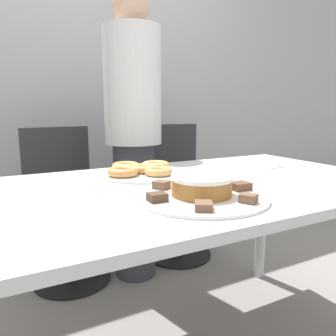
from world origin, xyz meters
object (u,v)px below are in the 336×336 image
Objects in this scene: office_chair_left at (66,209)px; plate_donuts at (144,173)px; office_chair_right at (176,194)px; napkin at (270,166)px; person_standing at (133,132)px; frosted_cake at (202,185)px; plate_cake at (201,197)px.

plate_donuts is (0.19, -0.69, 0.31)m from office_chair_left.
office_chair_right reaches higher than napkin.
person_standing is 1.84× the size of office_chair_right.
person_standing reaches higher than plate_donuts.
plate_donuts is at bearing 91.29° from frosted_cake.
plate_cake is 0.41m from plate_donuts.
person_standing is 0.60m from office_chair_left.
frosted_cake is at bearing -106.01° from office_chair_right.
office_chair_left is 7.13× the size of napkin.
napkin is (0.58, 0.30, -0.00)m from plate_cake.
plate_donuts is (-0.54, -0.69, 0.31)m from office_chair_right.
office_chair_left is 2.22× the size of plate_cake.
person_standing is 8.86× the size of frosted_cake.
frosted_cake is (-0.00, -0.00, 0.04)m from plate_cake.
office_chair_right is 4.81× the size of frosted_cake.
plate_donuts is 1.94× the size of frosted_cake.
plate_cake is 1.12× the size of plate_donuts.
office_chair_right is at bearing 23.40° from person_standing.
frosted_cake reaches higher than plate_donuts.
office_chair_left reaches higher than napkin.
person_standing is 0.96m from plate_cake.
office_chair_left is 0.78m from plate_donuts.
frosted_cake is (0.20, -1.10, 0.35)m from office_chair_left.
person_standing reaches higher than office_chair_right.
person_standing is 1.84× the size of office_chair_left.
office_chair_right is at bearing 93.41° from napkin.
office_chair_left reaches higher than plate_cake.
plate_donuts is 2.87× the size of napkin.
napkin is at bearing -76.83° from office_chair_right.
person_standing is at bearing 80.17° from frosted_cake.
plate_cake is at bearing 63.43° from frosted_cake.
plate_cake is at bearing -99.83° from person_standing.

